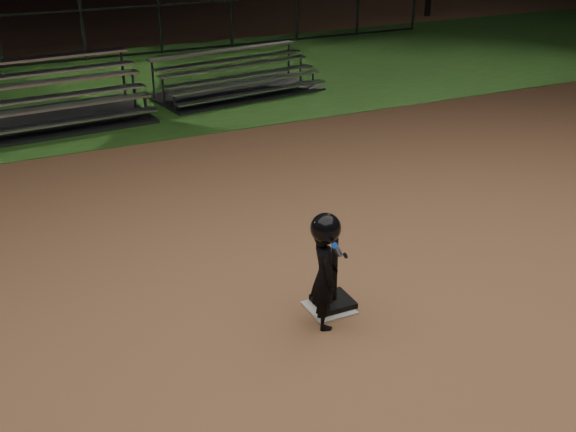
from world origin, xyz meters
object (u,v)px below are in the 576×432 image
object	(u,v)px
home_plate	(329,308)
batting_tee	(333,292)
bleacher_left	(22,115)
child_batter	(325,268)
bleacher_right	(237,86)

from	to	relation	value
home_plate	batting_tee	distance (m)	0.17
batting_tee	bleacher_left	xyz separation A→B (m)	(-2.19, 7.83, 0.06)
home_plate	child_batter	world-z (taller)	child_batter
bleacher_left	home_plate	bearing A→B (deg)	-79.24
bleacher_left	child_batter	bearing A→B (deg)	-80.86
home_plate	bleacher_left	world-z (taller)	bleacher_left
home_plate	batting_tee	xyz separation A→B (m)	(0.07, 0.04, 0.15)
batting_tee	bleacher_right	xyz separation A→B (m)	(2.21, 8.27, 0.01)
batting_tee	child_batter	distance (m)	0.60
batting_tee	child_batter	bearing A→B (deg)	-134.35
child_batter	bleacher_right	world-z (taller)	child_batter
bleacher_left	bleacher_right	distance (m)	4.43
bleacher_right	bleacher_left	bearing A→B (deg)	177.41
child_batter	bleacher_left	size ratio (longest dim) A/B	0.26
batting_tee	bleacher_right	distance (m)	8.56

